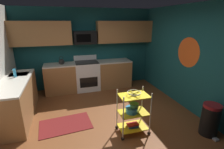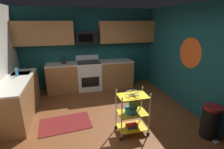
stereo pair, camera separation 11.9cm
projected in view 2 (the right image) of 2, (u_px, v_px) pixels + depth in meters
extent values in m
cube|color=brown|center=(105.00, 124.00, 3.76)|extent=(4.40, 4.80, 0.04)
cube|color=#14474C|center=(89.00, 49.00, 5.59)|extent=(4.52, 0.06, 2.60)
cube|color=#14474C|center=(197.00, 61.00, 3.89)|extent=(0.06, 4.80, 2.60)
cylinder|color=#E5591E|center=(190.00, 53.00, 4.06)|extent=(0.00, 0.74, 0.74)
cube|color=#9E6B3D|center=(91.00, 76.00, 5.55)|extent=(2.80, 0.60, 0.88)
cube|color=beige|center=(91.00, 63.00, 5.41)|extent=(2.80, 0.60, 0.04)
cube|color=#9E6B3D|center=(19.00, 99.00, 3.93)|extent=(0.60, 1.93, 0.88)
cube|color=beige|center=(16.00, 81.00, 3.79)|extent=(0.60, 1.93, 0.04)
cube|color=#B7BABC|center=(22.00, 76.00, 4.28)|extent=(0.44, 0.36, 0.16)
cube|color=white|center=(89.00, 76.00, 5.53)|extent=(0.76, 0.64, 0.92)
cube|color=black|center=(90.00, 82.00, 5.26)|extent=(0.56, 0.01, 0.32)
cube|color=white|center=(87.00, 58.00, 5.62)|extent=(0.76, 0.06, 0.18)
cube|color=black|center=(88.00, 62.00, 5.38)|extent=(0.72, 0.60, 0.02)
cube|color=#9E6B3D|center=(44.00, 33.00, 4.92)|extent=(1.72, 0.33, 0.70)
cube|color=#9E6B3D|center=(127.00, 32.00, 5.55)|extent=(1.88, 0.33, 0.70)
cube|color=black|center=(87.00, 37.00, 5.24)|extent=(0.70, 0.38, 0.40)
cube|color=black|center=(86.00, 38.00, 5.05)|extent=(0.44, 0.01, 0.24)
cylinder|color=silver|center=(122.00, 119.00, 3.06)|extent=(0.02, 0.02, 0.88)
cylinder|color=black|center=(121.00, 139.00, 3.20)|extent=(0.07, 0.02, 0.07)
cylinder|color=silver|center=(150.00, 115.00, 3.20)|extent=(0.02, 0.02, 0.88)
cylinder|color=black|center=(148.00, 134.00, 3.33)|extent=(0.07, 0.02, 0.07)
cylinder|color=silver|center=(116.00, 109.00, 3.40)|extent=(0.02, 0.02, 0.88)
cylinder|color=black|center=(116.00, 127.00, 3.54)|extent=(0.07, 0.02, 0.07)
cylinder|color=silver|center=(141.00, 106.00, 3.54)|extent=(0.02, 0.02, 0.88)
cylinder|color=black|center=(140.00, 123.00, 3.67)|extent=(0.07, 0.02, 0.07)
cube|color=yellow|center=(132.00, 127.00, 3.41)|extent=(0.57, 0.37, 0.02)
cube|color=yellow|center=(132.00, 113.00, 3.31)|extent=(0.57, 0.37, 0.02)
cube|color=yellow|center=(133.00, 96.00, 3.19)|extent=(0.57, 0.37, 0.02)
torus|color=silver|center=(133.00, 93.00, 3.17)|extent=(0.27, 0.27, 0.01)
cylinder|color=silver|center=(133.00, 95.00, 3.19)|extent=(0.12, 0.12, 0.02)
ellipsoid|color=yellow|center=(135.00, 93.00, 3.20)|extent=(0.17, 0.09, 0.04)
ellipsoid|color=yellow|center=(131.00, 93.00, 3.22)|extent=(0.09, 0.17, 0.04)
ellipsoid|color=yellow|center=(131.00, 94.00, 3.15)|extent=(0.17, 0.09, 0.04)
ellipsoid|color=yellow|center=(135.00, 94.00, 3.14)|extent=(0.09, 0.17, 0.04)
cylinder|color=#338CBF|center=(131.00, 110.00, 3.28)|extent=(0.24, 0.24, 0.11)
torus|color=#338CBF|center=(131.00, 108.00, 3.26)|extent=(0.25, 0.25, 0.01)
cylinder|color=#387F4C|center=(133.00, 106.00, 3.25)|extent=(0.17, 0.17, 0.08)
torus|color=#387F4C|center=(133.00, 104.00, 3.24)|extent=(0.18, 0.18, 0.01)
cube|color=#1E4C8C|center=(132.00, 126.00, 3.40)|extent=(0.22, 0.20, 0.04)
cube|color=#B22626|center=(132.00, 125.00, 3.39)|extent=(0.24, 0.14, 0.02)
sphere|color=black|center=(64.00, 61.00, 5.17)|extent=(0.18, 0.18, 0.18)
sphere|color=black|center=(63.00, 59.00, 5.15)|extent=(0.03, 0.03, 0.03)
cone|color=black|center=(66.00, 61.00, 5.19)|extent=(0.09, 0.04, 0.06)
torus|color=black|center=(63.00, 58.00, 5.14)|extent=(0.12, 0.01, 0.12)
cylinder|color=#2D8CBF|center=(17.00, 72.00, 4.01)|extent=(0.06, 0.06, 0.20)
cylinder|color=black|center=(210.00, 123.00, 3.25)|extent=(0.34, 0.34, 0.60)
cylinder|color=maroon|center=(213.00, 108.00, 3.14)|extent=(0.33, 0.33, 0.06)
cube|color=#B2B2B7|center=(216.00, 142.00, 3.14)|extent=(0.10, 0.08, 0.03)
cube|color=maroon|center=(66.00, 124.00, 3.72)|extent=(1.15, 0.78, 0.01)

